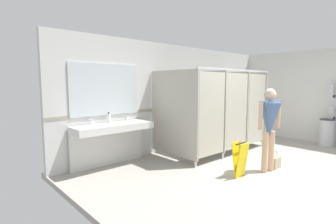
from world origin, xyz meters
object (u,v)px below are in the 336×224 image
(paper_towel_dispenser_upper, at_px, (332,91))
(paper_towel_dispenser_lower, at_px, (332,113))
(handbag, at_px, (275,162))
(person_standing, at_px, (269,120))
(wet_floor_sign, at_px, (240,159))
(trash_bin, at_px, (327,133))
(soap_dispenser, at_px, (109,118))

(paper_towel_dispenser_upper, distance_m, paper_towel_dispenser_lower, 0.60)
(paper_towel_dispenser_upper, height_order, handbag, paper_towel_dispenser_upper)
(person_standing, relative_size, wet_floor_sign, 2.52)
(paper_towel_dispenser_lower, distance_m, person_standing, 3.34)
(paper_towel_dispenser_lower, distance_m, handbag, 3.13)
(person_standing, distance_m, handbag, 0.92)
(trash_bin, relative_size, soap_dispenser, 3.33)
(trash_bin, height_order, person_standing, person_standing)
(trash_bin, distance_m, soap_dispenser, 5.73)
(person_standing, xyz_separation_m, soap_dispenser, (-2.05, 2.36, -0.02))
(paper_towel_dispenser_upper, xyz_separation_m, soap_dispenser, (-5.39, 2.44, -0.50))
(trash_bin, bearing_deg, handbag, 178.35)
(paper_towel_dispenser_lower, distance_m, soap_dispenser, 5.93)
(soap_dispenser, xyz_separation_m, wet_floor_sign, (1.39, -2.18, -0.65))
(trash_bin, bearing_deg, paper_towel_dispenser_upper, -0.11)
(soap_dispenser, bearing_deg, paper_towel_dispenser_lower, -24.65)
(handbag, relative_size, soap_dispenser, 1.62)
(paper_towel_dispenser_upper, xyz_separation_m, handbag, (-3.04, 0.08, -1.36))
(paper_towel_dispenser_lower, bearing_deg, person_standing, 178.11)
(paper_towel_dispenser_lower, height_order, wet_floor_sign, paper_towel_dispenser_lower)
(paper_towel_dispenser_lower, height_order, handbag, paper_towel_dispenser_lower)
(handbag, bearing_deg, paper_towel_dispenser_upper, -1.52)
(paper_towel_dispenser_lower, relative_size, person_standing, 0.24)
(person_standing, height_order, soap_dispenser, person_standing)
(paper_towel_dispenser_upper, relative_size, trash_bin, 0.54)
(person_standing, xyz_separation_m, handbag, (0.30, -0.00, -0.87))
(paper_towel_dispenser_upper, relative_size, soap_dispenser, 1.80)
(trash_bin, distance_m, person_standing, 3.15)
(paper_towel_dispenser_lower, relative_size, trash_bin, 0.52)
(trash_bin, distance_m, handbag, 2.80)
(wet_floor_sign, bearing_deg, paper_towel_dispenser_lower, -4.26)
(trash_bin, height_order, wet_floor_sign, trash_bin)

